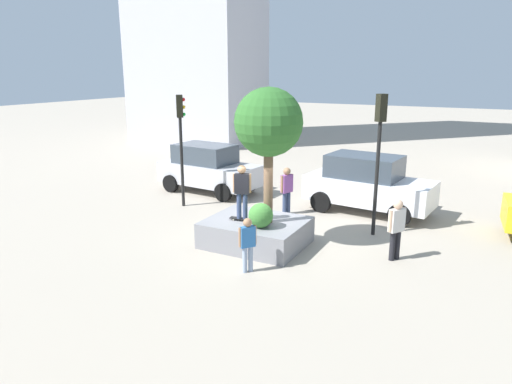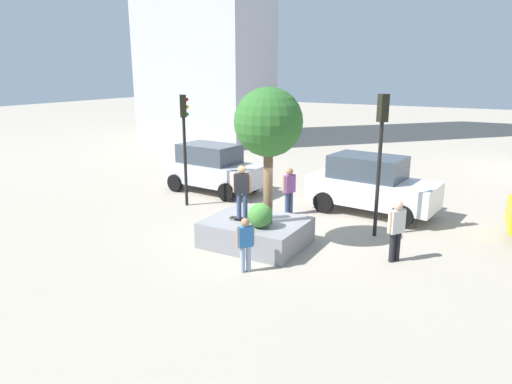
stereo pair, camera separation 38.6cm
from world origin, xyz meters
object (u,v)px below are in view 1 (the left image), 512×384
object	(u,v)px
sedan_parked	(208,168)
bystander_watching	(287,187)
skateboard	(242,219)
passerby_with_bag	(396,225)
police_car	(367,184)
pedestrian_crossing	(248,241)
traffic_light_corner	(379,141)
traffic_light_median	(181,131)
skateboarder	(242,188)
plaza_tree	(269,124)
planter_ledge	(256,232)

from	to	relation	value
sedan_parked	bystander_watching	size ratio (longest dim) A/B	2.63
skateboard	passerby_with_bag	distance (m)	4.54
police_car	pedestrian_crossing	size ratio (longest dim) A/B	3.22
traffic_light_corner	skateboard	bearing A→B (deg)	-139.76
skateboard	bystander_watching	world-z (taller)	bystander_watching
traffic_light_median	pedestrian_crossing	world-z (taller)	traffic_light_median
police_car	traffic_light_corner	world-z (taller)	traffic_light_corner
traffic_light_median	passerby_with_bag	distance (m)	8.98
sedan_parked	traffic_light_median	xyz separation A→B (m)	(0.35, -2.34, 1.91)
bystander_watching	skateboarder	bearing A→B (deg)	-88.25
sedan_parked	skateboarder	bearing A→B (deg)	-47.92
traffic_light_median	plaza_tree	bearing A→B (deg)	-26.11
skateboard	traffic_light_corner	world-z (taller)	traffic_light_corner
planter_ledge	pedestrian_crossing	bearing A→B (deg)	-68.69
traffic_light_corner	passerby_with_bag	bearing A→B (deg)	-59.66
police_car	pedestrian_crossing	world-z (taller)	police_car
sedan_parked	pedestrian_crossing	bearing A→B (deg)	-49.90
skateboard	sedan_parked	size ratio (longest dim) A/B	0.17
sedan_parked	bystander_watching	bearing A→B (deg)	-17.90
passerby_with_bag	bystander_watching	size ratio (longest dim) A/B	1.01
passerby_with_bag	sedan_parked	bearing A→B (deg)	155.92
planter_ledge	skateboard	bearing A→B (deg)	-146.63
sedan_parked	traffic_light_median	size ratio (longest dim) A/B	1.07
plaza_tree	police_car	size ratio (longest dim) A/B	0.83
planter_ledge	traffic_light_corner	bearing A→B (deg)	40.97
skateboard	pedestrian_crossing	bearing A→B (deg)	-56.64
traffic_light_corner	bystander_watching	distance (m)	4.11
pedestrian_crossing	bystander_watching	bearing A→B (deg)	102.91
bystander_watching	pedestrian_crossing	bearing A→B (deg)	-77.09
skateboard	police_car	xyz separation A→B (m)	(2.49, 5.25, 0.26)
planter_ledge	police_car	size ratio (longest dim) A/B	0.61
plaza_tree	traffic_light_median	distance (m)	5.56
traffic_light_median	bystander_watching	bearing A→B (deg)	12.63
plaza_tree	skateboard	bearing A→B (deg)	-161.43
sedan_parked	police_car	world-z (taller)	police_car
skateboard	traffic_light_median	world-z (taller)	traffic_light_median
plaza_tree	bystander_watching	world-z (taller)	plaza_tree
traffic_light_corner	pedestrian_crossing	size ratio (longest dim) A/B	3.02
police_car	traffic_light_corner	size ratio (longest dim) A/B	1.07
planter_ledge	skateboarder	size ratio (longest dim) A/B	1.77
planter_ledge	sedan_parked	xyz separation A→B (m)	(-4.89, 4.78, 0.67)
pedestrian_crossing	passerby_with_bag	bearing A→B (deg)	38.93
traffic_light_corner	bystander_watching	xyz separation A→B (m)	(-3.46, 0.75, -2.08)
sedan_parked	traffic_light_corner	size ratio (longest dim) A/B	1.03
plaza_tree	pedestrian_crossing	distance (m)	3.50
bystander_watching	planter_ledge	bearing A→B (deg)	-82.12
skateboard	skateboarder	size ratio (longest dim) A/B	0.49
traffic_light_corner	police_car	bearing A→B (deg)	109.73
skateboard	passerby_with_bag	bearing A→B (deg)	13.00
traffic_light_corner	pedestrian_crossing	distance (m)	5.51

